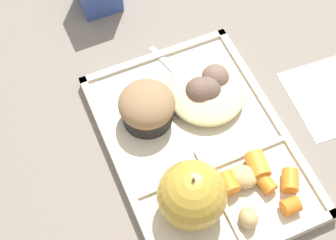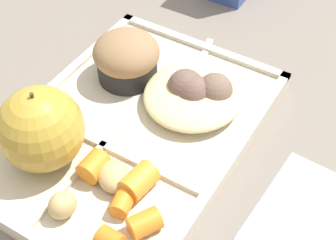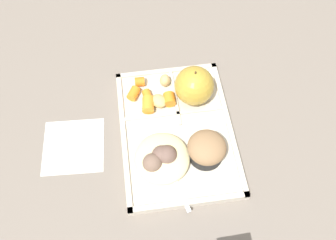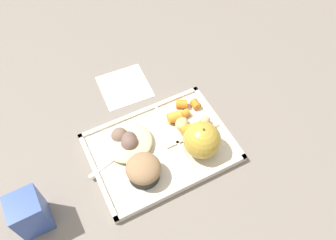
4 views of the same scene
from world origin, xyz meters
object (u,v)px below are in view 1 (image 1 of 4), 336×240
(lunch_tray, at_px, (199,146))
(plastic_fork, at_px, (189,86))
(bran_muffin, at_px, (147,107))
(green_apple, at_px, (192,195))

(lunch_tray, relative_size, plastic_fork, 2.16)
(lunch_tray, xyz_separation_m, bran_muffin, (0.06, 0.05, 0.03))
(green_apple, height_order, plastic_fork, green_apple)
(lunch_tray, distance_m, plastic_fork, 0.09)
(bran_muffin, bearing_deg, plastic_fork, -71.55)
(lunch_tray, bearing_deg, plastic_fork, -15.61)
(plastic_fork, bearing_deg, lunch_tray, 164.39)
(lunch_tray, relative_size, bran_muffin, 4.26)
(bran_muffin, relative_size, plastic_fork, 0.51)
(green_apple, xyz_separation_m, plastic_fork, (0.16, -0.07, -0.04))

